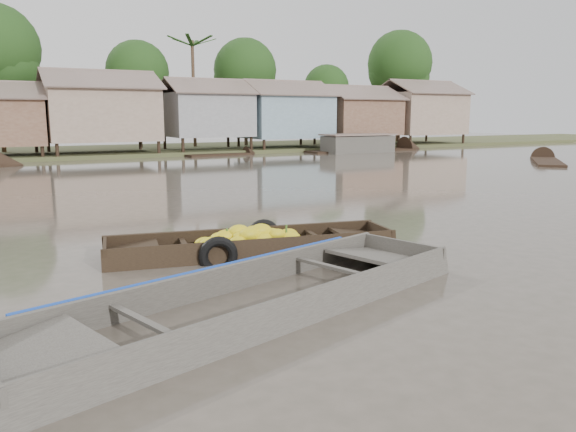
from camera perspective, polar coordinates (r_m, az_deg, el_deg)
name	(u,v)px	position (r m, az deg, el deg)	size (l,w,h in m)	color
ground	(290,282)	(8.97, 0.26, -6.73)	(120.00, 120.00, 0.00)	#4C463A
riverbank	(102,108)	(40.04, -18.37, 10.39)	(120.00, 12.47, 10.22)	#384723
banana_boat	(248,245)	(10.81, -4.04, -2.96)	(5.67, 2.36, 0.77)	black
viewer_boat	(255,306)	(7.75, -3.40, -9.14)	(7.30, 3.74, 0.57)	#3D3934
distant_boats	(295,153)	(36.29, 0.67, 6.46)	(47.49, 17.24, 1.38)	black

